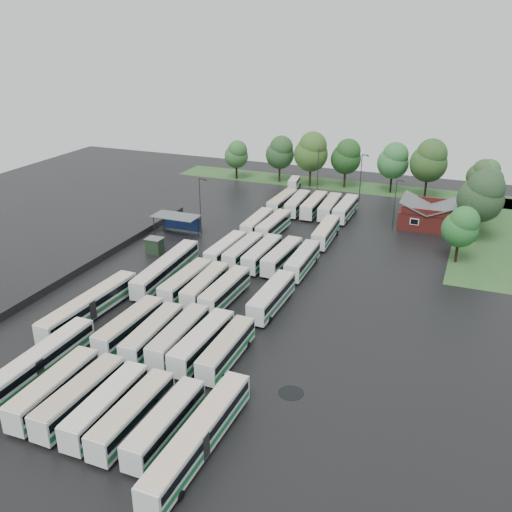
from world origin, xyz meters
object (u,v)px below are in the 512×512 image
at_px(artic_bus_east, 199,437).
at_px(minibus, 294,183).
at_px(brick_building, 428,217).
at_px(artic_bus_west_a, 37,364).

relative_size(artic_bus_east, minibus, 3.08).
bearing_deg(brick_building, artic_bus_east, -99.70).
relative_size(artic_bus_west_a, artic_bus_east, 0.98).
xyz_separation_m(artic_bus_east, minibus, (-19.50, 85.18, -0.46)).
bearing_deg(artic_bus_east, artic_bus_west_a, 170.57).
xyz_separation_m(artic_bus_west_a, artic_bus_east, (21.34, -3.89, 0.04)).
bearing_deg(minibus, artic_bus_east, -84.23).
relative_size(brick_building, artic_bus_west_a, 0.61).
bearing_deg(artic_bus_west_a, artic_bus_east, -10.24).
relative_size(brick_building, minibus, 1.83).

